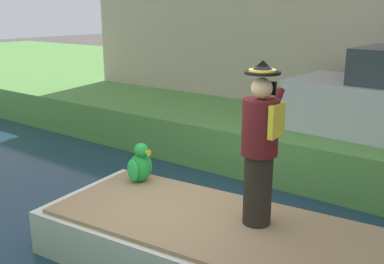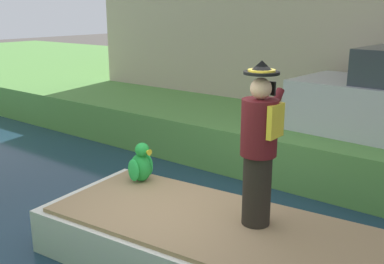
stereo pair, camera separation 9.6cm
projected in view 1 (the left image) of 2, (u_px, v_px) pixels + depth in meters
The scene contains 6 objects.
ground_plane at pixel (169, 256), 5.81m from camera, with size 80.00×80.00×0.00m, color #4C4742.
canal_water at pixel (169, 252), 5.80m from camera, with size 5.21×48.00×0.10m, color #1E384C.
grass_bank_far at pixel (367, 109), 12.06m from camera, with size 11.37×48.00×0.95m, color #568E42.
boat at pixel (214, 244), 5.30m from camera, with size 2.21×4.36×0.61m.
person_pirate at pixel (260, 145), 4.92m from camera, with size 0.61×0.42×1.85m.
parrot_plush at pixel (140, 165), 6.33m from camera, with size 0.36×0.35×0.57m.
Camera 1 is at (-3.95, -3.35, 3.08)m, focal length 42.25 mm.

